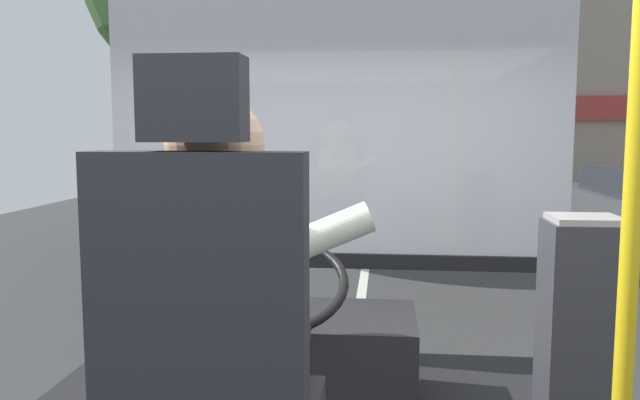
% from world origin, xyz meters
% --- Properties ---
extents(ground, '(18.00, 44.00, 0.06)m').
position_xyz_m(ground, '(0.00, 8.80, -0.02)').
color(ground, '#363636').
extents(driver_seat, '(0.48, 0.48, 1.38)m').
position_xyz_m(driver_seat, '(-0.13, -0.38, 1.42)').
color(driver_seat, black).
rests_on(driver_seat, bus_floor).
extents(bus_driver, '(0.77, 0.57, 0.79)m').
position_xyz_m(bus_driver, '(-0.13, -0.25, 1.62)').
color(bus_driver, '#282833').
rests_on(bus_driver, driver_seat).
extents(steering_console, '(1.10, 0.97, 0.78)m').
position_xyz_m(steering_console, '(-0.13, 0.93, 1.03)').
color(steering_console, black).
rests_on(steering_console, bus_floor).
extents(handrail_pole, '(0.04, 0.04, 2.12)m').
position_xyz_m(handrail_pole, '(0.83, -0.32, 1.87)').
color(handrail_pole, gold).
rests_on(handrail_pole, bus_floor).
extents(fare_box, '(0.25, 0.23, 0.94)m').
position_xyz_m(fare_box, '(0.93, 0.34, 1.28)').
color(fare_box, '#333338').
rests_on(fare_box, bus_floor).
extents(windshield_panel, '(2.50, 0.08, 1.48)m').
position_xyz_m(windshield_panel, '(0.00, 1.62, 1.86)').
color(windshield_panel, silver).
extents(shop_building, '(13.60, 5.17, 7.62)m').
position_xyz_m(shop_building, '(5.85, 17.05, 3.81)').
color(shop_building, gray).
rests_on(shop_building, ground).
extents(parked_car_charcoal, '(1.83, 4.44, 1.36)m').
position_xyz_m(parked_car_charcoal, '(4.91, 10.31, 0.70)').
color(parked_car_charcoal, '#474C51').
rests_on(parked_car_charcoal, ground).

